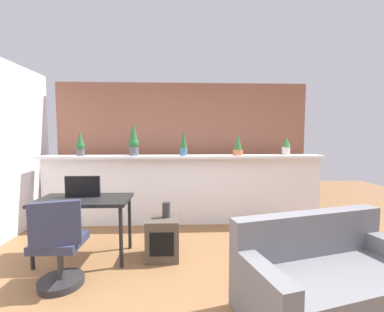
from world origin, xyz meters
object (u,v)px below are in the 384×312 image
desk (84,205)px  side_cube_shelf (163,238)px  office_chair (59,250)px  couch (329,280)px  potted_plant_0 (80,144)px  potted_plant_1 (134,140)px  vase_on_shelf (166,210)px  potted_plant_3 (238,145)px  potted_plant_2 (184,143)px  potted_plant_4 (286,146)px  tv_monitor (83,187)px

desk → side_cube_shelf: desk is taller
office_chair → couch: (2.46, -0.45, -0.11)m
office_chair → side_cube_shelf: size_ratio=1.82×
potted_plant_0 → potted_plant_1: (0.86, 0.03, 0.06)m
potted_plant_1 → couch: bearing=-47.9°
potted_plant_0 → side_cube_shelf: potted_plant_0 is taller
desk → vase_on_shelf: (1.00, 0.00, -0.07)m
side_cube_shelf → potted_plant_0: bearing=140.3°
potted_plant_1 → potted_plant_3: bearing=-0.7°
potted_plant_2 → vase_on_shelf: (-0.23, -1.13, -0.79)m
couch → potted_plant_3: bearing=97.6°
couch → side_cube_shelf: bearing=144.6°
potted_plant_1 → couch: (2.05, -2.26, -1.15)m
potted_plant_4 → tv_monitor: 3.25m
desk → tv_monitor: size_ratio=2.59×
side_cube_shelf → vase_on_shelf: bearing=39.6°
potted_plant_4 → vase_on_shelf: bearing=-149.3°
potted_plant_2 → potted_plant_4: potted_plant_2 is taller
office_chair → side_cube_shelf: bearing=32.1°
potted_plant_3 → potted_plant_2: bearing=-178.6°
potted_plant_2 → couch: size_ratio=0.24×
tv_monitor → potted_plant_3: bearing=26.2°
side_cube_shelf → desk: bearing=178.1°
tv_monitor → vase_on_shelf: tv_monitor is taller
couch → potted_plant_0: bearing=142.4°
potted_plant_3 → office_chair: (-2.16, -1.80, -0.96)m
tv_monitor → vase_on_shelf: (1.04, -0.08, -0.29)m
potted_plant_3 → side_cube_shelf: (-1.19, -1.19, -1.10)m
potted_plant_1 → potted_plant_3: size_ratio=1.44×
potted_plant_2 → side_cube_shelf: size_ratio=0.82×
potted_plant_4 → side_cube_shelf: bearing=-149.1°
potted_plant_3 → office_chair: size_ratio=0.41×
potted_plant_2 → vase_on_shelf: 1.40m
potted_plant_2 → side_cube_shelf: potted_plant_2 is taller
potted_plant_0 → desk: potted_plant_0 is taller
office_chair → vase_on_shelf: office_chair is taller
office_chair → potted_plant_1: bearing=77.1°
potted_plant_4 → potted_plant_2: bearing=-178.5°
office_chair → side_cube_shelf: office_chair is taller
potted_plant_2 → potted_plant_3: potted_plant_2 is taller
potted_plant_0 → tv_monitor: size_ratio=0.96×
potted_plant_1 → vase_on_shelf: size_ratio=2.82×
office_chair → vase_on_shelf: bearing=32.4°
couch → potted_plant_4: bearing=76.7°
potted_plant_3 → desk: bearing=-151.8°
potted_plant_0 → side_cube_shelf: bearing=-39.7°
potted_plant_1 → tv_monitor: 1.30m
potted_plant_1 → couch: 3.26m
potted_plant_0 → tv_monitor: (0.42, -1.07, -0.49)m
potted_plant_3 → potted_plant_0: bearing=-179.9°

